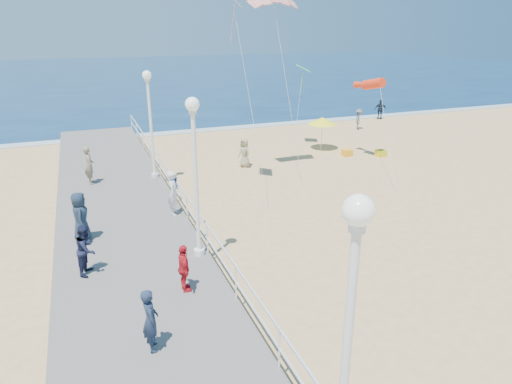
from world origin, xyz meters
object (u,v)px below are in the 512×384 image
object	(u,v)px
spectator_0	(150,320)
beach_walker_c	(245,153)
spectator_3	(184,268)
spectator_6	(89,165)
lamp_post_mid	(195,163)
toddler_held	(176,185)
lamp_post_near	(349,329)
spectator_4	(80,217)
beach_umbrella	(322,121)
beach_walker_b	(380,109)
beach_walker_a	(359,119)
spectator_7	(86,249)
beach_chair_left	(381,153)
beach_chair_right	(347,153)
lamp_post_far	(150,114)
box_kite	(361,206)
woman_holding_toddler	(173,193)

from	to	relation	value
spectator_0	beach_walker_c	distance (m)	16.37
spectator_3	spectator_6	size ratio (longest dim) A/B	0.78
lamp_post_mid	spectator_0	size ratio (longest dim) A/B	3.28
toddler_held	lamp_post_near	bearing A→B (deg)	-158.69
spectator_4	beach_umbrella	world-z (taller)	spectator_4
beach_walker_b	beach_walker_c	xyz separation A→B (m)	(-15.83, -9.12, -0.01)
toddler_held	beach_umbrella	world-z (taller)	beach_umbrella
lamp_post_mid	spectator_0	distance (m)	5.42
spectator_6	beach_walker_a	bearing A→B (deg)	-79.50
spectator_0	spectator_7	size ratio (longest dim) A/B	1.01
spectator_7	beach_umbrella	world-z (taller)	beach_umbrella
beach_chair_left	beach_chair_right	bearing A→B (deg)	155.95
spectator_3	beach_walker_a	xyz separation A→B (m)	(18.08, 18.54, -0.34)
beach_walker_a	spectator_0	bearing A→B (deg)	171.95
lamp_post_far	toddler_held	xyz separation A→B (m)	(0.10, -5.03, -2.06)
beach_walker_a	beach_umbrella	world-z (taller)	beach_umbrella
beach_walker_c	beach_chair_left	bearing A→B (deg)	60.52
spectator_6	beach_walker_c	distance (m)	8.52
lamp_post_far	beach_walker_c	xyz separation A→B (m)	(5.34, 1.23, -2.82)
spectator_3	spectator_7	size ratio (longest dim) A/B	0.91
spectator_3	beach_umbrella	bearing A→B (deg)	-40.64
lamp_post_far	beach_chair_left	distance (m)	14.48
beach_walker_c	beach_chair_left	world-z (taller)	beach_walker_c
lamp_post_far	beach_umbrella	distance (m)	11.92
toddler_held	beach_walker_b	xyz separation A→B (m)	(21.07, 15.38, -0.75)
spectator_6	beach_umbrella	world-z (taller)	spectator_6
spectator_7	spectator_4	bearing A→B (deg)	23.54
lamp_post_mid	beach_walker_a	distance (m)	23.95
lamp_post_far	toddler_held	world-z (taller)	lamp_post_far
spectator_7	beach_walker_b	distance (m)	31.33
beach_umbrella	beach_chair_right	distance (m)	2.71
spectator_7	box_kite	xyz separation A→B (m)	(11.33, 1.92, -0.91)
spectator_6	beach_umbrella	xyz separation A→B (m)	(14.47, 2.94, 0.57)
beach_chair_right	lamp_post_near	bearing A→B (deg)	-122.42
toddler_held	spectator_6	world-z (taller)	spectator_6
lamp_post_near	lamp_post_mid	size ratio (longest dim) A/B	1.00
beach_umbrella	spectator_7	bearing A→B (deg)	-141.21
beach_walker_c	box_kite	world-z (taller)	beach_walker_c
spectator_0	beach_chair_left	size ratio (longest dim) A/B	2.95
spectator_7	beach_walker_b	bearing A→B (deg)	-30.88
beach_walker_b	beach_chair_left	world-z (taller)	beach_walker_b
lamp_post_far	beach_walker_c	distance (m)	6.16
spectator_0	spectator_6	distance (m)	13.44
lamp_post_mid	beach_walker_b	size ratio (longest dim) A/B	3.13
toddler_held	spectator_0	bearing A→B (deg)	-174.26
toddler_held	spectator_0	world-z (taller)	spectator_0
toddler_held	beach_chair_left	world-z (taller)	toddler_held
lamp_post_near	spectator_0	world-z (taller)	lamp_post_near
woman_holding_toddler	box_kite	bearing A→B (deg)	-81.19
lamp_post_mid	spectator_6	xyz separation A→B (m)	(-3.09, 9.15, -2.32)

